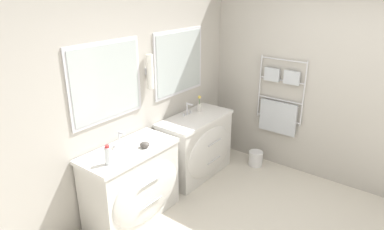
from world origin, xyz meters
TOP-DOWN VIEW (x-y plane):
  - wall_back at (0.01, 1.99)m, footprint 4.93×0.16m
  - wall_right at (1.69, 0.88)m, footprint 0.13×3.94m
  - vanity_left at (-0.46, 1.66)m, footprint 1.06×0.58m
  - vanity_right at (0.72, 1.66)m, footprint 1.06×0.58m
  - faucet_left at (-0.46, 1.82)m, footprint 0.17×0.11m
  - faucet_right at (0.72, 1.82)m, footprint 0.17×0.11m
  - toiletry_bottle at (-0.79, 1.61)m, footprint 0.07×0.07m
  - amenity_bowl at (-0.32, 1.58)m, footprint 0.11×0.11m
  - flower_vase at (0.90, 1.77)m, footprint 0.05×0.05m
  - waste_bin at (1.43, 1.13)m, footprint 0.20×0.20m

SIDE VIEW (x-z plane):
  - waste_bin at x=1.43m, z-range 0.01..0.22m
  - vanity_left at x=-0.46m, z-range 0.01..0.85m
  - vanity_right at x=0.72m, z-range 0.01..0.85m
  - amenity_bowl at x=-0.32m, z-range 0.84..0.90m
  - faucet_left at x=-0.46m, z-range 0.83..1.00m
  - faucet_right at x=0.72m, z-range 0.83..1.00m
  - flower_vase at x=0.90m, z-range 0.82..1.05m
  - toiletry_bottle at x=-0.79m, z-range 0.83..1.03m
  - wall_right at x=1.69m, z-range -0.01..2.59m
  - wall_back at x=0.01m, z-range 0.01..2.61m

